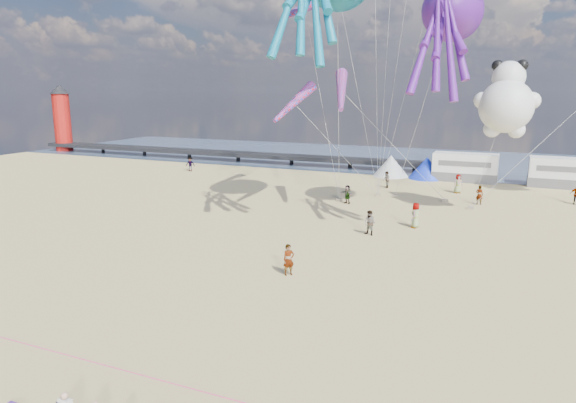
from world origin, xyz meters
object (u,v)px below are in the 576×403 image
object	(u,v)px
motorhome_0	(465,167)
sandbag_b	(395,196)
sandbag_a	(339,200)
kite_octopus_purple	(453,11)
sandbag_e	(378,195)
windsock_right	(294,103)
lighthouse	(62,123)
standing_person	(289,260)
kite_panda	(506,106)
beachgoer_6	(416,215)
beachgoer_1	(370,223)
windsock_mid	(341,90)
sandbag_d	(445,201)
tent_blue	(427,168)
tent_white	(391,166)
windsock_left	(304,8)
beachgoer_5	(479,195)
beachgoer_0	(458,184)
beachgoer_2	(190,164)
beachgoer_4	(347,194)
motorhome_1	(565,173)
sandbag_c	(470,208)

from	to	relation	value
motorhome_0	sandbag_b	xyz separation A→B (m)	(-5.08, -11.46, -1.39)
sandbag_a	kite_octopus_purple	distance (m)	17.90
sandbag_e	windsock_right	world-z (taller)	windsock_right
lighthouse	sandbag_b	world-z (taller)	lighthouse
standing_person	sandbag_e	size ratio (longest dim) A/B	3.39
kite_panda	windsock_right	distance (m)	15.78
kite_octopus_purple	windsock_right	distance (m)	12.94
beachgoer_6	beachgoer_1	bearing A→B (deg)	-26.37
beachgoer_6	windsock_mid	size ratio (longest dim) A/B	0.29
windsock_mid	lighthouse	bearing A→B (deg)	139.36
standing_person	sandbag_d	size ratio (longest dim) A/B	3.39
tent_blue	beachgoer_1	size ratio (longest dim) A/B	2.34
sandbag_e	kite_octopus_purple	bearing A→B (deg)	-50.36
tent_white	beachgoer_1	distance (m)	25.06
sandbag_e	kite_octopus_purple	world-z (taller)	kite_octopus_purple
sandbag_a	windsock_mid	size ratio (longest dim) A/B	0.08
kite_panda	windsock_mid	size ratio (longest dim) A/B	1.06
windsock_mid	windsock_right	xyz separation A→B (m)	(-3.34, -1.49, -0.95)
kite_octopus_purple	motorhome_0	bearing A→B (deg)	72.64
sandbag_e	windsock_left	distance (m)	17.74
beachgoer_5	windsock_right	bearing A→B (deg)	44.14
windsock_mid	sandbag_d	bearing A→B (deg)	26.32
beachgoer_1	beachgoer_6	bearing A→B (deg)	69.40
beachgoer_0	beachgoer_6	xyz separation A→B (m)	(-1.49, -14.36, 0.00)
beachgoer_2	windsock_right	size ratio (longest dim) A/B	0.32
beachgoer_4	motorhome_0	bearing A→B (deg)	94.73
sandbag_e	beachgoer_6	bearing A→B (deg)	-62.70
motorhome_0	lighthouse	bearing A→B (deg)	176.31
beachgoer_6	beachgoer_0	bearing A→B (deg)	-174.03
motorhome_1	sandbag_d	world-z (taller)	motorhome_1
tent_blue	sandbag_b	size ratio (longest dim) A/B	8.00
beachgoer_6	windsock_right	world-z (taller)	windsock_right
sandbag_c	tent_blue	bearing A→B (deg)	112.30
tent_blue	beachgoer_1	xyz separation A→B (m)	(0.03, -24.73, -0.35)
tent_blue	kite_panda	xyz separation A→B (m)	(7.76, -16.02, 7.26)
motorhome_1	sandbag_c	world-z (taller)	motorhome_1
motorhome_0	motorhome_1	bearing A→B (deg)	0.00
sandbag_c	windsock_mid	world-z (taller)	windsock_mid
kite_octopus_purple	windsock_left	distance (m)	12.01
lighthouse	tent_blue	xyz separation A→B (m)	(58.00, -4.00, -3.30)
beachgoer_6	kite_octopus_purple	size ratio (longest dim) A/B	0.18
beachgoer_5	tent_blue	bearing A→B (deg)	-50.50
tent_blue	beachgoer_0	bearing A→B (deg)	-60.78
kite_octopus_purple	beachgoer_0	bearing A→B (deg)	72.38
sandbag_b	kite_octopus_purple	size ratio (longest dim) A/B	0.05
beachgoer_0	sandbag_b	size ratio (longest dim) A/B	3.65
sandbag_d	kite_octopus_purple	bearing A→B (deg)	-86.31
beachgoer_5	sandbag_c	distance (m)	2.41
sandbag_a	sandbag_e	bearing A→B (deg)	52.88
standing_person	windsock_left	xyz separation A→B (m)	(-5.86, 16.69, 15.26)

